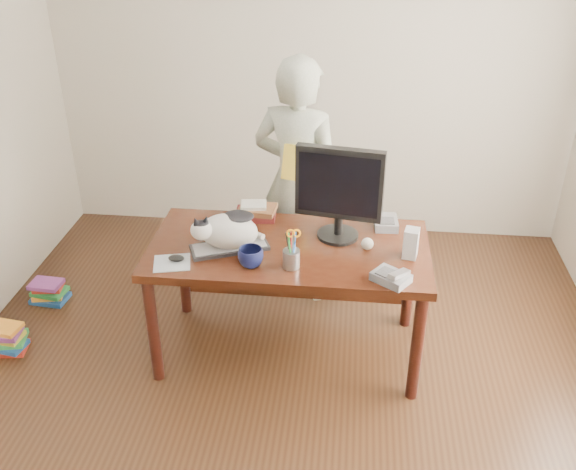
{
  "coord_description": "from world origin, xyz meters",
  "views": [
    {
      "loc": [
        0.33,
        -2.55,
        2.6
      ],
      "look_at": [
        0.0,
        0.55,
        0.85
      ],
      "focal_mm": 40.0,
      "sensor_mm": 36.0,
      "label": 1
    }
  ],
  "objects_px": {
    "book_pile_b": "(49,291)",
    "monitor": "(339,189)",
    "baseball": "(367,244)",
    "phone": "(392,277)",
    "speaker": "(411,243)",
    "calculator": "(386,223)",
    "coffee_mug": "(251,257)",
    "book_pile_a": "(6,339)",
    "pen_cup": "(291,257)",
    "person": "(298,182)",
    "desk": "(290,261)",
    "mouse": "(176,258)",
    "cat": "(226,230)",
    "keyboard": "(230,247)",
    "book_stack": "(256,211)"
  },
  "relations": [
    {
      "from": "keyboard",
      "to": "pen_cup",
      "type": "xyz_separation_m",
      "value": [
        0.37,
        -0.15,
        0.05
      ]
    },
    {
      "from": "monitor",
      "to": "pen_cup",
      "type": "relative_size",
      "value": 2.4
    },
    {
      "from": "desk",
      "to": "phone",
      "type": "height_order",
      "value": "phone"
    },
    {
      "from": "phone",
      "to": "speaker",
      "type": "height_order",
      "value": "speaker"
    },
    {
      "from": "desk",
      "to": "speaker",
      "type": "relative_size",
      "value": 9.33
    },
    {
      "from": "desk",
      "to": "pen_cup",
      "type": "relative_size",
      "value": 6.82
    },
    {
      "from": "pen_cup",
      "to": "mouse",
      "type": "height_order",
      "value": "pen_cup"
    },
    {
      "from": "baseball",
      "to": "book_pile_a",
      "type": "bearing_deg",
      "value": -174.49
    },
    {
      "from": "cat",
      "to": "pen_cup",
      "type": "distance_m",
      "value": 0.41
    },
    {
      "from": "pen_cup",
      "to": "person",
      "type": "bearing_deg",
      "value": 93.18
    },
    {
      "from": "pen_cup",
      "to": "speaker",
      "type": "height_order",
      "value": "pen_cup"
    },
    {
      "from": "mouse",
      "to": "person",
      "type": "xyz_separation_m",
      "value": [
        0.58,
        0.91,
        0.07
      ]
    },
    {
      "from": "calculator",
      "to": "book_pile_b",
      "type": "relative_size",
      "value": 0.74
    },
    {
      "from": "desk",
      "to": "phone",
      "type": "bearing_deg",
      "value": -34.15
    },
    {
      "from": "calculator",
      "to": "baseball",
      "type": "bearing_deg",
      "value": -114.54
    },
    {
      "from": "phone",
      "to": "book_stack",
      "type": "xyz_separation_m",
      "value": [
        -0.81,
        0.64,
        0.01
      ]
    },
    {
      "from": "phone",
      "to": "speaker",
      "type": "relative_size",
      "value": 1.33
    },
    {
      "from": "desk",
      "to": "speaker",
      "type": "bearing_deg",
      "value": -10.25
    },
    {
      "from": "speaker",
      "to": "book_pile_b",
      "type": "distance_m",
      "value": 2.55
    },
    {
      "from": "phone",
      "to": "calculator",
      "type": "relative_size",
      "value": 1.19
    },
    {
      "from": "monitor",
      "to": "baseball",
      "type": "height_order",
      "value": "monitor"
    },
    {
      "from": "desk",
      "to": "book_pile_b",
      "type": "xyz_separation_m",
      "value": [
        -1.72,
        0.27,
        -0.53
      ]
    },
    {
      "from": "calculator",
      "to": "speaker",
      "type": "bearing_deg",
      "value": -73.06
    },
    {
      "from": "cat",
      "to": "book_pile_a",
      "type": "height_order",
      "value": "cat"
    },
    {
      "from": "coffee_mug",
      "to": "phone",
      "type": "xyz_separation_m",
      "value": [
        0.75,
        -0.07,
        -0.03
      ]
    },
    {
      "from": "desk",
      "to": "calculator",
      "type": "distance_m",
      "value": 0.62
    },
    {
      "from": "book_stack",
      "to": "person",
      "type": "height_order",
      "value": "person"
    },
    {
      "from": "keyboard",
      "to": "speaker",
      "type": "height_order",
      "value": "speaker"
    },
    {
      "from": "speaker",
      "to": "person",
      "type": "distance_m",
      "value": 1.0
    },
    {
      "from": "speaker",
      "to": "calculator",
      "type": "relative_size",
      "value": 0.9
    },
    {
      "from": "calculator",
      "to": "book_pile_a",
      "type": "height_order",
      "value": "calculator"
    },
    {
      "from": "desk",
      "to": "baseball",
      "type": "bearing_deg",
      "value": -8.48
    },
    {
      "from": "person",
      "to": "book_pile_a",
      "type": "xyz_separation_m",
      "value": [
        -1.74,
        -0.88,
        -0.76
      ]
    },
    {
      "from": "calculator",
      "to": "pen_cup",
      "type": "bearing_deg",
      "value": -138.2
    },
    {
      "from": "mouse",
      "to": "coffee_mug",
      "type": "height_order",
      "value": "coffee_mug"
    },
    {
      "from": "pen_cup",
      "to": "mouse",
      "type": "distance_m",
      "value": 0.64
    },
    {
      "from": "book_stack",
      "to": "calculator",
      "type": "distance_m",
      "value": 0.8
    },
    {
      "from": "desk",
      "to": "book_pile_a",
      "type": "height_order",
      "value": "desk"
    },
    {
      "from": "monitor",
      "to": "pen_cup",
      "type": "height_order",
      "value": "monitor"
    },
    {
      "from": "phone",
      "to": "baseball",
      "type": "distance_m",
      "value": 0.35
    },
    {
      "from": "pen_cup",
      "to": "book_pile_a",
      "type": "xyz_separation_m",
      "value": [
        -1.79,
        0.02,
        -0.73
      ]
    },
    {
      "from": "phone",
      "to": "speaker",
      "type": "bearing_deg",
      "value": 103.06
    },
    {
      "from": "desk",
      "to": "coffee_mug",
      "type": "distance_m",
      "value": 0.42
    },
    {
      "from": "monitor",
      "to": "book_pile_b",
      "type": "bearing_deg",
      "value": -177.17
    },
    {
      "from": "monitor",
      "to": "coffee_mug",
      "type": "height_order",
      "value": "monitor"
    },
    {
      "from": "phone",
      "to": "desk",
      "type": "bearing_deg",
      "value": -178.62
    },
    {
      "from": "mouse",
      "to": "desk",
      "type": "bearing_deg",
      "value": 14.02
    },
    {
      "from": "pen_cup",
      "to": "cat",
      "type": "bearing_deg",
      "value": 159.2
    },
    {
      "from": "coffee_mug",
      "to": "book_pile_b",
      "type": "xyz_separation_m",
      "value": [
        -1.54,
        0.59,
        -0.73
      ]
    },
    {
      "from": "book_pile_b",
      "to": "monitor",
      "type": "bearing_deg",
      "value": -6.55
    }
  ]
}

